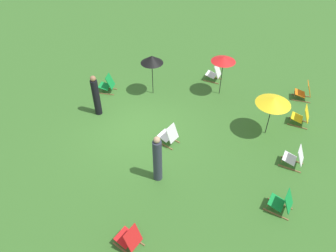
# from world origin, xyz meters

# --- Properties ---
(ground_plane) EXTENTS (40.00, 40.00, 0.00)m
(ground_plane) POSITION_xyz_m (0.00, 0.00, 0.00)
(ground_plane) COLOR #386B28
(deckchair_0) EXTENTS (0.61, 0.84, 0.83)m
(deckchair_0) POSITION_xyz_m (1.92, 5.46, 0.37)
(deckchair_0) COLOR olive
(deckchair_0) RESTS_ON ground
(deckchair_1) EXTENTS (0.68, 0.87, 0.83)m
(deckchair_1) POSITION_xyz_m (0.33, 1.36, 0.37)
(deckchair_1) COLOR olive
(deckchair_1) RESTS_ON ground
(deckchair_3) EXTENTS (0.59, 0.83, 0.83)m
(deckchair_3) POSITION_xyz_m (-1.83, -2.28, 0.37)
(deckchair_3) COLOR olive
(deckchair_3) RESTS_ON ground
(deckchair_4) EXTENTS (0.53, 0.79, 0.83)m
(deckchair_4) POSITION_xyz_m (-4.19, 5.82, 0.37)
(deckchair_4) COLOR olive
(deckchair_4) RESTS_ON ground
(deckchair_5) EXTENTS (0.54, 0.80, 0.83)m
(deckchair_5) POSITION_xyz_m (-4.31, 1.89, 0.37)
(deckchair_5) COLOR olive
(deckchair_5) RESTS_ON ground
(deckchair_6) EXTENTS (0.57, 0.82, 0.83)m
(deckchair_6) POSITION_xyz_m (-0.07, 5.69, 0.37)
(deckchair_6) COLOR olive
(deckchair_6) RESTS_ON ground
(deckchair_7) EXTENTS (0.66, 0.86, 0.83)m
(deckchair_7) POSITION_xyz_m (4.48, 1.74, 0.37)
(deckchair_7) COLOR olive
(deckchair_7) RESTS_ON ground
(deckchair_8) EXTENTS (0.54, 0.80, 0.83)m
(deckchair_8) POSITION_xyz_m (-2.43, 5.80, 0.37)
(deckchair_8) COLOR olive
(deckchair_8) RESTS_ON ground
(umbrella_0) EXTENTS (1.24, 1.24, 1.63)m
(umbrella_0) POSITION_xyz_m (-1.44, 4.61, 1.50)
(umbrella_0) COLOR black
(umbrella_0) RESTS_ON ground
(umbrella_1) EXTENTS (0.94, 0.94, 1.83)m
(umbrella_1) POSITION_xyz_m (-2.40, -0.38, 1.66)
(umbrella_1) COLOR black
(umbrella_1) RESTS_ON ground
(umbrella_2) EXTENTS (1.01, 1.01, 1.81)m
(umbrella_2) POSITION_xyz_m (-3.37, 2.38, 1.69)
(umbrella_2) COLOR black
(umbrella_2) RESTS_ON ground
(person_0) EXTENTS (0.35, 0.35, 1.82)m
(person_0) POSITION_xyz_m (2.00, 1.58, 0.86)
(person_0) COLOR #333847
(person_0) RESTS_ON ground
(person_1) EXTENTS (0.38, 0.38, 1.77)m
(person_1) POSITION_xyz_m (-0.33, -1.92, 0.85)
(person_1) COLOR black
(person_1) RESTS_ON ground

